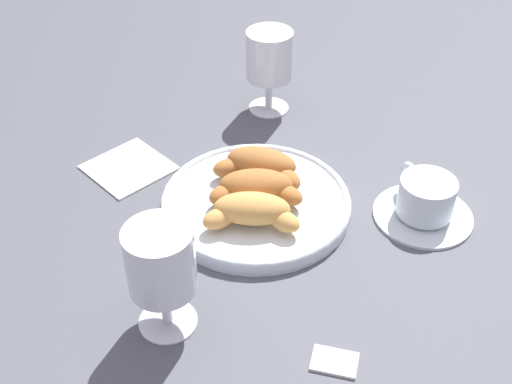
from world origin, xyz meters
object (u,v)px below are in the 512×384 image
pastry_plate (256,202)px  croissant_large (259,165)px  folded_napkin (129,167)px  coffee_cup_near (425,201)px  juice_glass_right (161,265)px  juice_glass_left (269,60)px  sugar_packet (335,361)px  croissant_extra (252,211)px  croissant_small (256,187)px

pastry_plate → croissant_large: croissant_large is taller
folded_napkin → coffee_cup_near: bearing=144.2°
pastry_plate → juice_glass_right: (0.17, 0.15, 0.08)m
juice_glass_left → juice_glass_right: (0.28, 0.39, 0.00)m
croissant_large → sugar_packet: bearing=83.6°
croissant_extra → folded_napkin: size_ratio=1.13×
pastry_plate → croissant_extra: (0.02, 0.05, 0.03)m
sugar_packet → pastry_plate: bearing=-57.5°
pastry_plate → juice_glass_right: bearing=42.1°
croissant_large → coffee_cup_near: size_ratio=0.87×
croissant_large → croissant_extra: same height
croissant_large → juice_glass_left: juice_glass_left is taller
croissant_large → folded_napkin: 0.20m
sugar_packet → coffee_cup_near: bearing=-106.2°
coffee_cup_near → croissant_small: bearing=-24.3°
croissant_large → folded_napkin: size_ratio=1.08×
croissant_large → juice_glass_right: bearing=45.7°
croissant_extra → folded_napkin: croissant_extra is taller
coffee_cup_near → juice_glass_right: juice_glass_right is taller
croissant_small → sugar_packet: bearing=87.2°
juice_glass_left → juice_glass_right: same height
juice_glass_left → coffee_cup_near: bearing=105.2°
croissant_small → croissant_large: bearing=-116.0°
pastry_plate → croissant_extra: croissant_extra is taller
croissant_large → juice_glass_left: bearing=-115.8°
pastry_plate → juice_glass_left: juice_glass_left is taller
juice_glass_left → juice_glass_right: 0.48m
juice_glass_right → pastry_plate: bearing=-137.9°
sugar_packet → croissant_small: bearing=-57.3°
folded_napkin → croissant_large: bearing=145.2°
croissant_large → coffee_cup_near: 0.23m
juice_glass_left → folded_napkin: bearing=17.4°
croissant_small → pastry_plate: bearing=-110.7°
croissant_large → coffee_cup_near: croissant_large is taller
croissant_extra → coffee_cup_near: 0.24m
croissant_small → sugar_packet: (0.01, 0.27, -0.04)m
croissant_extra → sugar_packet: croissant_extra is taller
croissant_large → sugar_packet: (0.04, 0.31, -0.04)m
coffee_cup_near → juice_glass_left: 0.35m
croissant_small → croissant_extra: bearing=62.8°
coffee_cup_near → folded_napkin: coffee_cup_near is taller
croissant_extra → sugar_packet: size_ratio=2.49×
croissant_large → folded_napkin: bearing=-34.8°
croissant_large → sugar_packet: croissant_large is taller
croissant_extra → coffee_cup_near: croissant_extra is taller
croissant_small → juice_glass_left: 0.27m
folded_napkin → sugar_packet: bearing=106.9°
sugar_packet → folded_napkin: sugar_packet is taller
coffee_cup_near → folded_napkin: 0.43m
pastry_plate → croissant_small: croissant_small is taller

